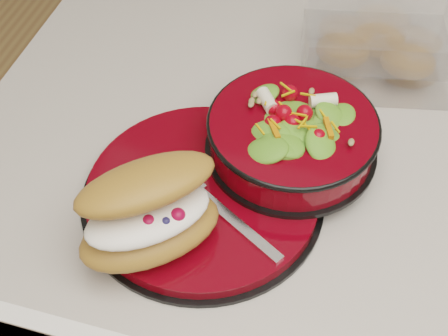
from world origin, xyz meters
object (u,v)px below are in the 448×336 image
(island_counter, at_px, (390,314))
(dinner_plate, at_px, (203,194))
(fork, at_px, (222,210))
(pastry_box, at_px, (377,46))
(croissant, at_px, (150,213))
(salad_bowl, at_px, (293,131))

(island_counter, bearing_deg, dinner_plate, -150.14)
(fork, bearing_deg, island_counter, -22.93)
(fork, distance_m, pastry_box, 0.33)
(dinner_plate, relative_size, fork, 1.87)
(island_counter, distance_m, croissant, 0.65)
(croissant, bearing_deg, fork, 0.20)
(dinner_plate, distance_m, salad_bowl, 0.13)
(dinner_plate, xyz_separation_m, pastry_box, (0.16, 0.28, 0.03))
(dinner_plate, distance_m, fork, 0.04)
(croissant, bearing_deg, salad_bowl, 13.77)
(island_counter, xyz_separation_m, fork, (-0.26, -0.19, 0.47))
(fork, bearing_deg, pastry_box, 7.55)
(salad_bowl, bearing_deg, pastry_box, 68.61)
(salad_bowl, bearing_deg, fork, -116.32)
(fork, bearing_deg, croissant, 162.06)
(island_counter, bearing_deg, croissant, -142.69)
(fork, bearing_deg, salad_bowl, 4.44)
(dinner_plate, bearing_deg, croissant, -111.84)
(pastry_box, bearing_deg, dinner_plate, -131.25)
(croissant, distance_m, pastry_box, 0.41)
(croissant, height_order, pastry_box, croissant)
(salad_bowl, bearing_deg, croissant, -125.12)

